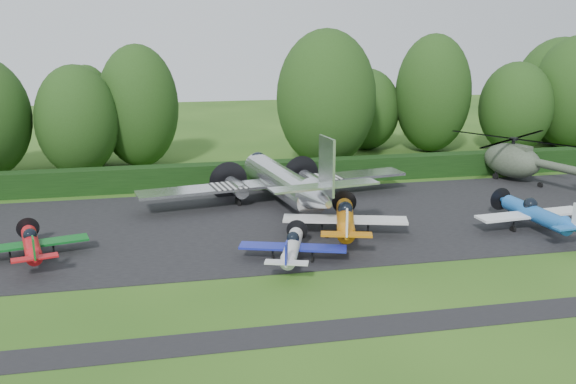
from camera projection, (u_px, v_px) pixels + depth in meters
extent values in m
plane|color=#244A14|center=(356.00, 276.00, 35.35)|extent=(160.00, 160.00, 0.00)
cube|color=black|center=(313.00, 222.00, 44.81)|extent=(70.00, 18.00, 0.01)
cube|color=black|center=(395.00, 325.00, 29.68)|extent=(70.00, 2.00, 0.00)
cube|color=black|center=(282.00, 184.00, 55.21)|extent=(90.00, 1.60, 2.00)
cylinder|color=silver|center=(282.00, 182.00, 48.31)|extent=(2.23, 11.65, 2.23)
cone|color=silver|center=(267.00, 163.00, 54.47)|extent=(2.23, 1.46, 2.23)
cone|color=silver|center=(302.00, 200.00, 41.57)|extent=(2.23, 2.91, 2.23)
sphere|color=black|center=(269.00, 160.00, 53.47)|extent=(1.46, 1.46, 1.46)
cube|color=silver|center=(279.00, 182.00, 49.30)|extent=(21.36, 2.33, 0.21)
cube|color=white|center=(229.00, 183.00, 48.51)|extent=(2.52, 2.43, 0.05)
cube|color=white|center=(328.00, 178.00, 50.03)|extent=(2.52, 2.43, 0.05)
cylinder|color=silver|center=(238.00, 186.00, 49.31)|extent=(1.07, 3.11, 1.07)
cylinder|color=silver|center=(317.00, 182.00, 50.52)|extent=(1.07, 3.11, 1.07)
cylinder|color=black|center=(235.00, 179.00, 51.37)|extent=(3.11, 0.03, 3.11)
cylinder|color=black|center=(310.00, 175.00, 52.58)|extent=(3.11, 0.03, 3.11)
cube|color=silver|center=(305.00, 187.00, 40.56)|extent=(7.28, 1.36, 0.14)
cube|color=silver|center=(306.00, 167.00, 39.93)|extent=(0.17, 2.14, 3.69)
cylinder|color=black|center=(239.00, 200.00, 49.22)|extent=(0.24, 0.87, 0.87)
cylinder|color=black|center=(318.00, 196.00, 50.43)|extent=(0.24, 0.87, 0.87)
cylinder|color=black|center=(306.00, 237.00, 41.03)|extent=(0.17, 0.43, 0.43)
cylinder|color=#B71017|center=(31.00, 244.00, 37.27)|extent=(0.89, 5.08, 0.89)
sphere|color=black|center=(32.00, 235.00, 37.69)|extent=(0.78, 0.78, 0.78)
cube|color=#0D591C|center=(33.00, 244.00, 37.75)|extent=(6.47, 1.20, 0.13)
cube|color=#B71017|center=(21.00, 259.00, 34.33)|extent=(2.40, 0.65, 0.09)
cube|color=#0D591C|center=(19.00, 249.00, 34.09)|extent=(0.09, 0.74, 1.20)
cylinder|color=black|center=(41.00, 227.00, 40.38)|extent=(1.39, 0.02, 1.39)
cylinder|color=black|center=(12.00, 258.00, 37.52)|extent=(0.13, 0.41, 0.41)
cylinder|color=black|center=(55.00, 255.00, 37.99)|extent=(0.13, 0.41, 0.41)
cylinder|color=black|center=(40.00, 245.00, 39.77)|extent=(0.11, 0.37, 0.37)
cylinder|color=silver|center=(292.00, 248.00, 36.87)|extent=(0.86, 4.90, 0.86)
sphere|color=black|center=(290.00, 238.00, 37.27)|extent=(0.75, 0.75, 0.75)
cube|color=#182295|center=(290.00, 247.00, 37.33)|extent=(6.24, 1.16, 0.12)
cube|color=silver|center=(304.00, 262.00, 34.03)|extent=(2.32, 0.62, 0.09)
cube|color=#182295|center=(304.00, 253.00, 33.80)|extent=(0.09, 0.71, 1.16)
cylinder|color=black|center=(281.00, 230.00, 39.87)|extent=(1.34, 0.02, 1.34)
cylinder|color=black|center=(272.00, 261.00, 37.11)|extent=(0.12, 0.39, 0.39)
cylinder|color=black|center=(310.00, 258.00, 37.56)|extent=(0.12, 0.39, 0.39)
cylinder|color=black|center=(284.00, 248.00, 39.28)|extent=(0.11, 0.36, 0.36)
cylinder|color=#B8670A|center=(345.00, 220.00, 41.10)|extent=(1.10, 6.32, 1.10)
sphere|color=black|center=(342.00, 209.00, 41.61)|extent=(0.96, 0.96, 0.96)
cube|color=silver|center=(343.00, 219.00, 41.68)|extent=(8.04, 1.49, 0.16)
cube|color=#B8670A|center=(364.00, 234.00, 37.44)|extent=(2.99, 0.80, 0.11)
cube|color=silver|center=(365.00, 222.00, 37.13)|extent=(0.11, 0.92, 1.49)
cylinder|color=black|center=(329.00, 202.00, 44.95)|extent=(1.72, 0.02, 1.72)
cylinder|color=black|center=(321.00, 235.00, 41.41)|extent=(0.16, 0.51, 0.51)
cylinder|color=black|center=(365.00, 232.00, 41.99)|extent=(0.16, 0.51, 0.51)
cylinder|color=black|center=(332.00, 222.00, 44.20)|extent=(0.14, 0.46, 0.46)
cylinder|color=#1C5BAB|center=(536.00, 214.00, 42.37)|extent=(1.06, 6.08, 1.06)
sphere|color=black|center=(531.00, 204.00, 42.87)|extent=(0.93, 0.93, 0.93)
cube|color=silver|center=(531.00, 214.00, 42.94)|extent=(7.73, 1.44, 0.15)
cube|color=#1C5BAB|center=(571.00, 227.00, 38.86)|extent=(2.87, 0.77, 0.11)
cube|color=silver|center=(573.00, 216.00, 38.56)|extent=(0.11, 0.88, 1.44)
cylinder|color=black|center=(505.00, 199.00, 46.08)|extent=(1.66, 0.02, 1.66)
cylinder|color=black|center=(512.00, 229.00, 42.67)|extent=(0.15, 0.49, 0.49)
cylinder|color=black|center=(551.00, 226.00, 43.23)|extent=(0.15, 0.49, 0.49)
cylinder|color=black|center=(511.00, 217.00, 45.36)|extent=(0.13, 0.44, 0.44)
ellipsoid|color=#353E30|center=(512.00, 160.00, 55.98)|extent=(3.06, 5.62, 2.94)
cylinder|color=#353E30|center=(541.00, 168.00, 51.73)|extent=(0.69, 5.89, 0.69)
cube|color=#353E30|center=(565.00, 166.00, 48.62)|extent=(0.12, 0.88, 1.57)
cylinder|color=black|center=(513.00, 144.00, 55.60)|extent=(0.29, 0.29, 0.79)
cylinder|color=black|center=(514.00, 139.00, 55.48)|extent=(0.69, 0.69, 0.25)
cylinder|color=black|center=(514.00, 139.00, 55.48)|extent=(11.79, 11.79, 0.06)
cube|color=#353E30|center=(518.00, 149.00, 54.95)|extent=(0.88, 1.96, 0.69)
ellipsoid|color=black|center=(502.00, 156.00, 57.44)|extent=(1.87, 1.87, 1.68)
cylinder|color=black|center=(495.00, 175.00, 56.92)|extent=(0.18, 0.55, 0.55)
cylinder|color=black|center=(516.00, 174.00, 57.30)|extent=(0.18, 0.55, 0.55)
cylinder|color=black|center=(530.00, 186.00, 53.41)|extent=(0.16, 0.47, 0.47)
cylinder|color=black|center=(366.00, 136.00, 69.50)|extent=(0.70, 0.70, 2.85)
ellipsoid|color=#203D13|center=(367.00, 109.00, 68.74)|extent=(7.07, 7.07, 8.70)
cylinder|color=black|center=(91.00, 148.00, 62.21)|extent=(0.70, 0.70, 3.14)
ellipsoid|color=#203D13|center=(88.00, 115.00, 61.37)|extent=(5.40, 5.40, 9.59)
cylinder|color=black|center=(513.00, 138.00, 67.80)|extent=(0.70, 0.70, 3.12)
ellipsoid|color=#203D13|center=(516.00, 108.00, 66.96)|extent=(7.58, 7.58, 9.53)
cylinder|color=black|center=(431.00, 132.00, 68.34)|extent=(0.70, 0.70, 4.04)
ellipsoid|color=#203D13|center=(433.00, 93.00, 67.26)|extent=(7.90, 7.90, 12.34)
cylinder|color=black|center=(572.00, 131.00, 69.28)|extent=(0.70, 0.70, 3.98)
ellipsoid|color=#203D13|center=(576.00, 93.00, 68.22)|extent=(9.17, 9.17, 12.17)
cylinder|color=black|center=(141.00, 147.00, 61.28)|extent=(0.70, 0.70, 3.78)
ellipsoid|color=#203D13|center=(138.00, 106.00, 60.27)|extent=(7.48, 7.48, 11.56)
cylinder|color=black|center=(325.00, 144.00, 61.48)|extent=(0.70, 0.70, 4.24)
ellipsoid|color=#203D13|center=(326.00, 99.00, 60.34)|extent=(9.39, 9.39, 12.95)
cylinder|color=black|center=(556.00, 127.00, 72.46)|extent=(0.70, 0.70, 3.89)
ellipsoid|color=#203D13|center=(560.00, 91.00, 71.42)|extent=(9.91, 9.91, 11.89)
cylinder|color=black|center=(80.00, 158.00, 57.81)|extent=(0.70, 0.70, 3.25)
ellipsoid|color=#203D13|center=(77.00, 121.00, 56.94)|extent=(7.27, 7.27, 9.94)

